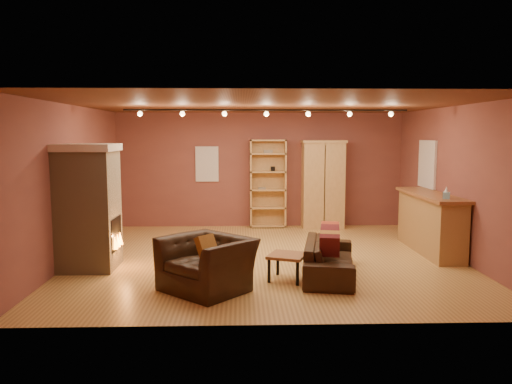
{
  "coord_description": "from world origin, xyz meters",
  "views": [
    {
      "loc": [
        -0.47,
        -9.01,
        2.29
      ],
      "look_at": [
        -0.19,
        0.2,
        1.21
      ],
      "focal_mm": 35.0,
      "sensor_mm": 36.0,
      "label": 1
    }
  ],
  "objects_px": {
    "bookcase": "(268,183)",
    "bar_counter": "(430,222)",
    "fireplace": "(89,207)",
    "armoire": "(323,184)",
    "coffee_table": "(287,258)",
    "armchair": "(207,255)",
    "loveseat": "(330,251)"
  },
  "relations": [
    {
      "from": "fireplace",
      "to": "bar_counter",
      "type": "distance_m",
      "value": 6.34
    },
    {
      "from": "armoire",
      "to": "loveseat",
      "type": "height_order",
      "value": "armoire"
    },
    {
      "from": "bookcase",
      "to": "bar_counter",
      "type": "distance_m",
      "value": 4.09
    },
    {
      "from": "coffee_table",
      "to": "loveseat",
      "type": "bearing_deg",
      "value": 18.43
    },
    {
      "from": "bar_counter",
      "to": "armchair",
      "type": "relative_size",
      "value": 1.69
    },
    {
      "from": "bookcase",
      "to": "armchair",
      "type": "distance_m",
      "value": 5.17
    },
    {
      "from": "armchair",
      "to": "coffee_table",
      "type": "bearing_deg",
      "value": 63.41
    },
    {
      "from": "loveseat",
      "to": "armchair",
      "type": "xyz_separation_m",
      "value": [
        -1.93,
        -0.7,
        0.13
      ]
    },
    {
      "from": "armchair",
      "to": "coffee_table",
      "type": "xyz_separation_m",
      "value": [
        1.23,
        0.47,
        -0.17
      ]
    },
    {
      "from": "coffee_table",
      "to": "armoire",
      "type": "bearing_deg",
      "value": 73.81
    },
    {
      "from": "fireplace",
      "to": "bar_counter",
      "type": "bearing_deg",
      "value": 9.26
    },
    {
      "from": "bookcase",
      "to": "bar_counter",
      "type": "bearing_deg",
      "value": -42.1
    },
    {
      "from": "bar_counter",
      "to": "bookcase",
      "type": "bearing_deg",
      "value": 137.9
    },
    {
      "from": "bar_counter",
      "to": "armchair",
      "type": "distance_m",
      "value": 4.76
    },
    {
      "from": "bar_counter",
      "to": "armchair",
      "type": "height_order",
      "value": "bar_counter"
    },
    {
      "from": "armoire",
      "to": "coffee_table",
      "type": "relative_size",
      "value": 3.02
    },
    {
      "from": "bookcase",
      "to": "loveseat",
      "type": "relative_size",
      "value": 1.06
    },
    {
      "from": "armoire",
      "to": "loveseat",
      "type": "relative_size",
      "value": 1.05
    },
    {
      "from": "fireplace",
      "to": "bookcase",
      "type": "height_order",
      "value": "bookcase"
    },
    {
      "from": "bar_counter",
      "to": "loveseat",
      "type": "relative_size",
      "value": 1.18
    },
    {
      "from": "armoire",
      "to": "coffee_table",
      "type": "bearing_deg",
      "value": -106.19
    },
    {
      "from": "bar_counter",
      "to": "loveseat",
      "type": "distance_m",
      "value": 2.75
    },
    {
      "from": "bar_counter",
      "to": "loveseat",
      "type": "bearing_deg",
      "value": -144.85
    },
    {
      "from": "bookcase",
      "to": "bar_counter",
      "type": "height_order",
      "value": "bookcase"
    },
    {
      "from": "bookcase",
      "to": "armchair",
      "type": "bearing_deg",
      "value": -103.12
    },
    {
      "from": "bookcase",
      "to": "bar_counter",
      "type": "relative_size",
      "value": 0.9
    },
    {
      "from": "fireplace",
      "to": "armchair",
      "type": "distance_m",
      "value": 2.48
    },
    {
      "from": "bookcase",
      "to": "armchair",
      "type": "xyz_separation_m",
      "value": [
        -1.17,
        -5.0,
        -0.57
      ]
    },
    {
      "from": "fireplace",
      "to": "coffee_table",
      "type": "bearing_deg",
      "value": -13.6
    },
    {
      "from": "bar_counter",
      "to": "coffee_table",
      "type": "bearing_deg",
      "value": -148.4
    },
    {
      "from": "fireplace",
      "to": "loveseat",
      "type": "bearing_deg",
      "value": -7.98
    },
    {
      "from": "armoire",
      "to": "loveseat",
      "type": "distance_m",
      "value": 4.23
    }
  ]
}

